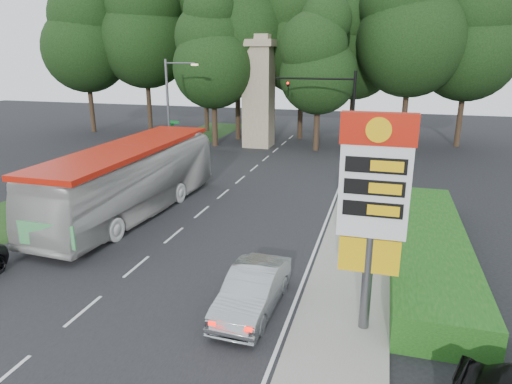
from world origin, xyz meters
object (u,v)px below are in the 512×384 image
(monument, at_px, (259,91))
(sedan_silver, at_px, (253,290))
(traffic_signal_mast, at_px, (336,105))
(transit_bus, at_px, (131,181))
(gas_station_pylon, at_px, (374,196))
(streetlight_signs, at_px, (171,106))

(monument, distance_m, sedan_silver, 29.16)
(traffic_signal_mast, height_order, transit_bus, traffic_signal_mast)
(sedan_silver, bearing_deg, gas_station_pylon, -0.46)
(traffic_signal_mast, distance_m, transit_bus, 17.15)
(gas_station_pylon, bearing_deg, monument, 111.80)
(gas_station_pylon, height_order, streetlight_signs, streetlight_signs)
(gas_station_pylon, height_order, traffic_signal_mast, traffic_signal_mast)
(gas_station_pylon, xyz_separation_m, streetlight_signs, (-16.19, 20.01, -0.01))
(streetlight_signs, height_order, sedan_silver, streetlight_signs)
(transit_bus, bearing_deg, traffic_signal_mast, 60.56)
(gas_station_pylon, xyz_separation_m, sedan_silver, (-3.70, 0.16, -3.69))
(streetlight_signs, distance_m, transit_bus, 12.97)
(streetlight_signs, bearing_deg, transit_bus, -74.08)
(streetlight_signs, height_order, transit_bus, streetlight_signs)
(sedan_silver, bearing_deg, transit_bus, 141.74)
(gas_station_pylon, distance_m, traffic_signal_mast, 22.29)
(transit_bus, bearing_deg, streetlight_signs, 109.34)
(streetlight_signs, distance_m, monument, 9.44)
(traffic_signal_mast, xyz_separation_m, monument, (-7.68, 6.00, 0.43))
(traffic_signal_mast, relative_size, transit_bus, 0.53)
(monument, bearing_deg, traffic_signal_mast, -38.00)
(transit_bus, xyz_separation_m, sedan_silver, (9.00, -7.63, -1.13))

